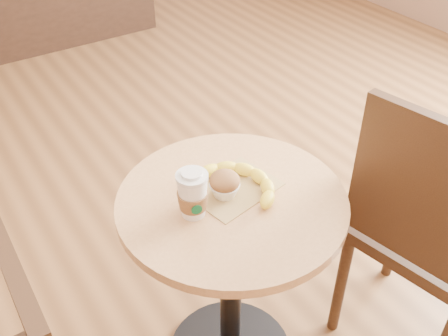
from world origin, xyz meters
name	(u,v)px	position (x,y,z in m)	size (l,w,h in m)	color
cafe_table	(231,258)	(-0.07, 0.05, 0.51)	(0.64, 0.64, 0.75)	black
chair_right	(428,230)	(0.48, -0.22, 0.56)	(0.53, 0.53, 1.02)	#382313
kraft_bag	(234,188)	(-0.04, 0.08, 0.75)	(0.24, 0.18, 0.00)	#A5854F
coffee_cup	(193,196)	(-0.19, 0.06, 0.81)	(0.08, 0.09, 0.14)	white
muffin	(225,184)	(-0.08, 0.07, 0.79)	(0.09, 0.09, 0.08)	white
banana	(243,182)	(-0.02, 0.07, 0.77)	(0.18, 0.26, 0.04)	yellow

